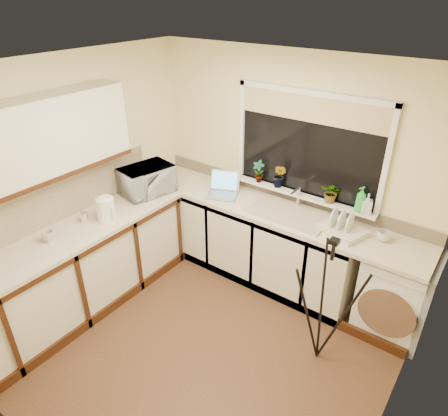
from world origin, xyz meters
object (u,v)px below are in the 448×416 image
at_px(washing_machine, 397,292).
at_px(plant_d, 332,193).
at_px(plant_a, 258,172).
at_px(kettle, 106,210).
at_px(cup_left, 48,237).
at_px(plant_b, 279,176).
at_px(dish_rack, 342,230).
at_px(laptop, 223,188).
at_px(tripod, 325,303).
at_px(soap_bottle_clear, 367,204).
at_px(steel_jar, 84,217).
at_px(cup_back, 383,236).
at_px(soap_bottle_green, 361,199).
at_px(microwave, 147,180).

height_order(washing_machine, plant_d, plant_d).
bearing_deg(plant_a, plant_d, 1.46).
height_order(kettle, cup_left, kettle).
height_order(plant_b, cup_left, plant_b).
xyz_separation_m(kettle, dish_rack, (1.98, 1.15, -0.09)).
height_order(washing_machine, cup_left, cup_left).
distance_m(laptop, tripod, 1.74).
bearing_deg(soap_bottle_clear, steel_jar, -145.96).
relative_size(tripod, plant_a, 5.10).
distance_m(plant_a, soap_bottle_clear, 1.19).
xyz_separation_m(steel_jar, plant_b, (1.31, 1.54, 0.23)).
relative_size(washing_machine, steel_jar, 8.29).
relative_size(tripod, plant_b, 4.82).
relative_size(plant_b, cup_back, 2.10).
xyz_separation_m(washing_machine, soap_bottle_green, (-0.53, 0.17, 0.75)).
distance_m(kettle, tripod, 2.23).
bearing_deg(plant_d, microwave, -159.00).
xyz_separation_m(washing_machine, plant_b, (-1.41, 0.18, 0.75)).
relative_size(washing_machine, tripod, 0.68).
distance_m(plant_d, cup_left, 2.71).
relative_size(dish_rack, steel_jar, 3.78).
relative_size(cup_back, cup_left, 1.12).
bearing_deg(dish_rack, plant_a, -173.29).
bearing_deg(dish_rack, plant_b, -178.01).
bearing_deg(tripod, dish_rack, 105.06).
bearing_deg(plant_d, tripod, -66.52).
bearing_deg(soap_bottle_green, tripod, -83.11).
bearing_deg(tripod, cup_back, 78.33).
bearing_deg(steel_jar, plant_d, 39.01).
relative_size(laptop, kettle, 1.85).
height_order(dish_rack, microwave, microwave).
distance_m(microwave, soap_bottle_clear, 2.32).
bearing_deg(washing_machine, kettle, -154.63).
distance_m(tripod, plant_a, 1.63).
height_order(kettle, steel_jar, kettle).
distance_m(steel_jar, plant_d, 2.45).
bearing_deg(cup_back, dish_rack, -164.93).
bearing_deg(microwave, cup_left, -169.14).
bearing_deg(kettle, tripod, 11.92).
height_order(washing_machine, microwave, microwave).
bearing_deg(plant_d, cup_left, -133.75).
relative_size(dish_rack, tripod, 0.31).
bearing_deg(laptop, microwave, -168.56).
distance_m(plant_b, soap_bottle_clear, 0.95).
distance_m(washing_machine, steel_jar, 3.08).
bearing_deg(soap_bottle_green, soap_bottle_clear, 0.87).
height_order(steel_jar, soap_bottle_clear, soap_bottle_clear).
distance_m(kettle, cup_back, 2.64).
xyz_separation_m(plant_b, cup_back, (1.18, -0.15, -0.23)).
bearing_deg(tripod, plant_d, 114.87).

